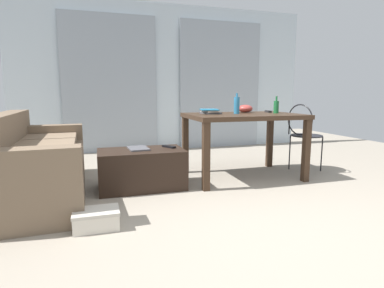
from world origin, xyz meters
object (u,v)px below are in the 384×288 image
couch (35,164)px  tv_remote_primary (169,147)px  book_stack (210,111)px  shoebox (96,219)px  tv_remote_on_table (268,111)px  magazine (138,148)px  coffee_table (142,169)px  bottle_far (237,105)px  wire_chair (303,130)px  bottle_near (276,107)px  bowl (245,109)px  craft_table (243,122)px

couch → tv_remote_primary: (1.34, 0.00, 0.11)m
book_stack → shoebox: 1.89m
couch → tv_remote_on_table: 2.73m
tv_remote_primary → magazine: size_ratio=0.59×
couch → coffee_table: 1.04m
couch → bottle_far: (2.18, 0.08, 0.55)m
wire_chair → tv_remote_on_table: (-0.45, 0.12, 0.24)m
coffee_table → tv_remote_on_table: size_ratio=6.00×
bottle_near → book_stack: size_ratio=0.63×
wire_chair → tv_remote_primary: wire_chair is taller
tv_remote_on_table → bottle_far: bearing=-152.4°
wire_chair → tv_remote_on_table: size_ratio=5.87×
bottle_near → bottle_far: size_ratio=0.86×
bowl → tv_remote_primary: (-1.07, -0.31, -0.39)m
tv_remote_on_table → book_stack: bearing=-165.5°
coffee_table → tv_remote_on_table: 1.77m
tv_remote_on_table → shoebox: bearing=-138.7°
bowl → tv_remote_on_table: size_ratio=1.24×
bottle_far → tv_remote_on_table: 0.53m
craft_table → bowl: 0.33m
tv_remote_on_table → tv_remote_primary: bearing=-158.8°
wire_chair → couch: bearing=-178.1°
craft_table → magazine: 1.27m
wire_chair → magazine: bearing=-177.3°
bowl → couch: bearing=-172.5°
craft_table → bottle_far: size_ratio=5.44×
couch → tv_remote_primary: couch is taller
couch → shoebox: 1.15m
coffee_table → bottle_far: 1.33m
couch → shoebox: couch is taller
wire_chair → bottle_far: 1.01m
craft_table → bottle_near: (0.42, -0.02, 0.18)m
bowl → tv_remote_primary: size_ratio=1.05×
craft_table → tv_remote_on_table: bearing=20.8°
wire_chair → tv_remote_primary: (-1.79, -0.10, -0.12)m
bottle_near → tv_remote_on_table: (-0.00, 0.18, -0.07)m
couch → bowl: bowl is taller
tv_remote_primary → craft_table: bearing=-25.6°
magazine → bowl: bearing=8.3°
craft_table → couch: bearing=-178.4°
bowl → tv_remote_on_table: bowl is taller
couch → craft_table: 2.28m
book_stack → tv_remote_on_table: size_ratio=2.18×
wire_chair → bottle_far: bearing=-178.7°
bowl → shoebox: 2.36m
bottle_far → bowl: bearing=45.6°
couch → bottle_near: (2.68, 0.05, 0.52)m
bottle_near → bottle_far: bearing=175.8°
coffee_table → bowl: (1.38, 0.36, 0.60)m
wire_chair → shoebox: wire_chair is taller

